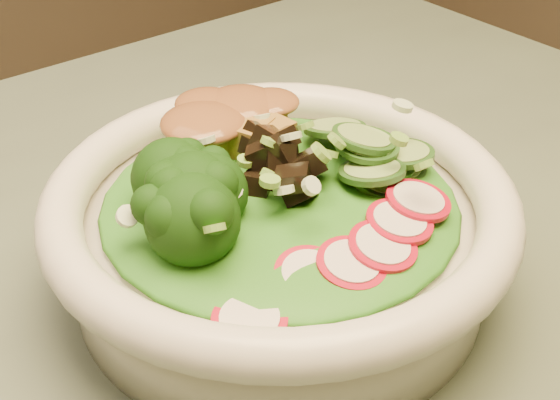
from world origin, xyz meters
TOP-DOWN VIEW (x-y plane):
  - salad_bowl at (0.20, 0.05)m, footprint 0.25×0.25m
  - lettuce_bed at (0.20, 0.05)m, footprint 0.19×0.19m
  - broccoli_florets at (0.15, 0.06)m, footprint 0.08×0.08m
  - radish_slices at (0.20, -0.01)m, footprint 0.11×0.06m
  - cucumber_slices at (0.26, 0.05)m, footprint 0.08×0.08m
  - mushroom_heap at (0.20, 0.06)m, footprint 0.08×0.08m
  - tofu_cubes at (0.21, 0.11)m, footprint 0.09×0.07m
  - peanut_sauce at (0.21, 0.11)m, footprint 0.06×0.05m
  - scallion_garnish at (0.20, 0.05)m, footprint 0.18×0.18m

SIDE VIEW (x-z plane):
  - salad_bowl at x=0.20m, z-range 0.75..0.82m
  - lettuce_bed at x=0.20m, z-range 0.79..0.82m
  - radish_slices at x=0.20m, z-range 0.80..0.82m
  - cucumber_slices at x=0.26m, z-range 0.80..0.83m
  - tofu_cubes at x=0.21m, z-range 0.80..0.83m
  - mushroom_heap at x=0.20m, z-range 0.80..0.84m
  - broccoli_florets at x=0.15m, z-range 0.80..0.84m
  - scallion_garnish at x=0.20m, z-range 0.82..0.84m
  - peanut_sauce at x=0.21m, z-range 0.82..0.84m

